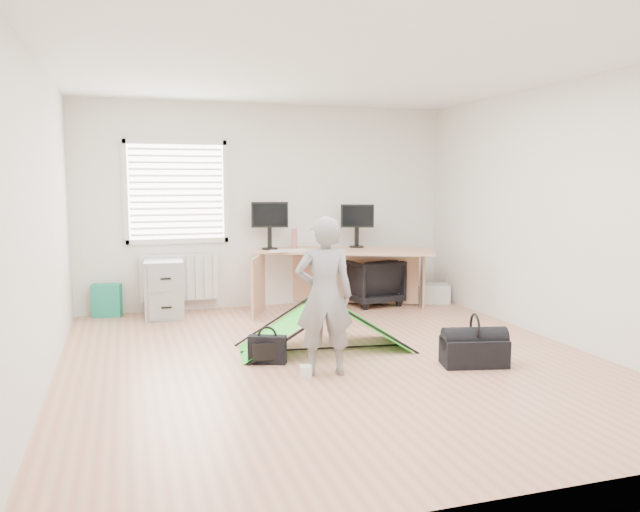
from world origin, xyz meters
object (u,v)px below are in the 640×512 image
object	(u,v)px
monitor_left	(270,232)
office_chair	(372,281)
kite	(325,324)
filing_cabinet	(164,289)
desk	(344,279)
storage_crate	(432,293)
laptop_bag	(267,350)
duffel_bag	(474,352)
monitor_right	(357,232)
thermos	(294,239)
person	(324,296)

from	to	relation	value
monitor_left	office_chair	world-z (taller)	monitor_left
monitor_left	kite	bearing A→B (deg)	-75.27
kite	filing_cabinet	bearing A→B (deg)	133.24
desk	storage_crate	size ratio (longest dim) A/B	5.13
filing_cabinet	office_chair	size ratio (longest dim) A/B	1.03
laptop_bag	duffel_bag	xyz separation A→B (m)	(1.81, -0.63, -0.00)
kite	laptop_bag	world-z (taller)	kite
monitor_right	office_chair	bearing A→B (deg)	12.68
monitor_left	thermos	world-z (taller)	monitor_left
desk	monitor_right	distance (m)	0.69
thermos	laptop_bag	world-z (taller)	thermos
desk	person	world-z (taller)	person
person	storage_crate	bearing A→B (deg)	-122.09
office_chair	desk	bearing A→B (deg)	12.37
monitor_left	laptop_bag	world-z (taller)	monitor_left
person	laptop_bag	world-z (taller)	person
filing_cabinet	laptop_bag	xyz separation A→B (m)	(0.79, -2.33, -0.23)
duffel_bag	desk	bearing A→B (deg)	109.12
person	kite	distance (m)	0.90
monitor_left	storage_crate	world-z (taller)	monitor_left
monitor_right	thermos	xyz separation A→B (m)	(-0.84, 0.12, -0.08)
monitor_right	kite	bearing A→B (deg)	-97.16
storage_crate	filing_cabinet	bearing A→B (deg)	177.57
person	duffel_bag	distance (m)	1.52
desk	storage_crate	world-z (taller)	desk
duffel_bag	office_chair	bearing A→B (deg)	99.57
person	storage_crate	xyz separation A→B (m)	(2.43, 2.63, -0.57)
desk	office_chair	distance (m)	0.51
person	monitor_right	bearing A→B (deg)	-105.31
filing_cabinet	storage_crate	distance (m)	3.64
storage_crate	laptop_bag	distance (m)	3.58
thermos	person	xyz separation A→B (m)	(-0.51, -2.90, -0.23)
monitor_left	kite	world-z (taller)	monitor_left
thermos	laptop_bag	bearing A→B (deg)	-110.63
office_chair	storage_crate	world-z (taller)	office_chair
monitor_left	thermos	distance (m)	0.35
thermos	office_chair	world-z (taller)	thermos
filing_cabinet	monitor_left	world-z (taller)	monitor_left
desk	duffel_bag	size ratio (longest dim) A/B	3.97
monitor_left	laptop_bag	distance (m)	2.65
thermos	laptop_bag	distance (m)	2.73
person	kite	xyz separation A→B (m)	(0.24, 0.75, -0.43)
monitor_right	person	xyz separation A→B (m)	(-1.35, -2.78, -0.31)
filing_cabinet	thermos	distance (m)	1.80
filing_cabinet	monitor_left	bearing A→B (deg)	8.04
person	office_chair	bearing A→B (deg)	-109.05
desk	monitor_right	world-z (taller)	monitor_right
laptop_bag	duffel_bag	distance (m)	1.91
person	kite	bearing A→B (deg)	-97.45
thermos	kite	world-z (taller)	thermos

